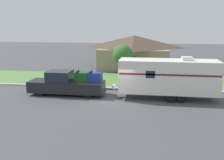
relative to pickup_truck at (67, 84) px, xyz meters
name	(u,v)px	position (x,y,z in m)	size (l,w,h in m)	color
ground_plane	(117,101)	(4.47, -1.32, -0.94)	(120.00, 120.00, 0.00)	#47474C
curb_strip	(122,88)	(4.47, 2.43, -0.87)	(80.00, 0.30, 0.14)	beige
lawn_strip	(126,80)	(4.47, 6.08, -0.92)	(80.00, 7.00, 0.03)	#568442
house_across_street	(134,51)	(4.77, 14.57, 1.34)	(9.75, 8.63, 4.39)	gray
pickup_truck	(67,84)	(0.00, 0.00, 0.00)	(6.52, 1.95, 2.10)	black
travel_trailer	(168,76)	(8.35, 0.00, 0.90)	(8.82, 2.25, 3.44)	black
mailbox	(142,77)	(6.19, 3.38, 0.12)	(0.48, 0.20, 1.38)	brown
tree_in_yard	(123,55)	(4.04, 6.45, 1.76)	(2.18, 2.18, 3.80)	brown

